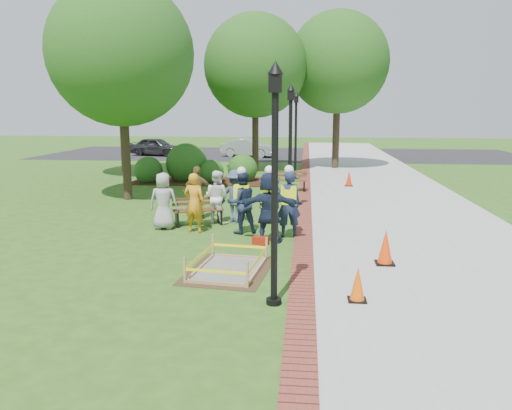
# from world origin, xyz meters

# --- Properties ---
(ground) EXTENTS (100.00, 100.00, 0.00)m
(ground) POSITION_xyz_m (0.00, 0.00, 0.00)
(ground) COLOR #285116
(ground) RESTS_ON ground
(sidewalk) EXTENTS (6.00, 60.00, 0.02)m
(sidewalk) POSITION_xyz_m (5.00, 10.00, 0.01)
(sidewalk) COLOR #9E9E99
(sidewalk) RESTS_ON ground
(brick_edging) EXTENTS (0.50, 60.00, 0.03)m
(brick_edging) POSITION_xyz_m (1.75, 10.00, 0.01)
(brick_edging) COLOR maroon
(brick_edging) RESTS_ON ground
(mulch_bed) EXTENTS (7.00, 3.00, 0.05)m
(mulch_bed) POSITION_xyz_m (-3.00, 12.00, 0.02)
(mulch_bed) COLOR #381E0F
(mulch_bed) RESTS_ON ground
(parking_lot) EXTENTS (36.00, 12.00, 0.01)m
(parking_lot) POSITION_xyz_m (0.00, 27.00, 0.00)
(parking_lot) COLOR black
(parking_lot) RESTS_ON ground
(wet_concrete_pad) EXTENTS (1.96, 2.49, 0.55)m
(wet_concrete_pad) POSITION_xyz_m (0.15, -1.24, 0.23)
(wet_concrete_pad) COLOR #47331E
(wet_concrete_pad) RESTS_ON ground
(bench_near) EXTENTS (1.58, 1.01, 0.82)m
(bench_near) POSITION_xyz_m (-1.44, 2.99, 0.26)
(bench_near) COLOR brown
(bench_near) RESTS_ON ground
(bench_far) EXTENTS (1.60, 0.56, 0.86)m
(bench_far) POSITION_xyz_m (1.02, 9.47, 0.27)
(bench_far) COLOR brown
(bench_far) RESTS_ON ground
(cone_front) EXTENTS (0.34, 0.34, 0.67)m
(cone_front) POSITION_xyz_m (2.76, -2.73, 0.32)
(cone_front) COLOR black
(cone_front) RESTS_ON ground
(cone_back) EXTENTS (0.42, 0.42, 0.83)m
(cone_back) POSITION_xyz_m (3.60, -0.45, 0.40)
(cone_back) COLOR black
(cone_back) RESTS_ON ground
(cone_far) EXTENTS (0.36, 0.36, 0.71)m
(cone_far) POSITION_xyz_m (3.72, 11.14, 0.34)
(cone_far) COLOR black
(cone_far) RESTS_ON ground
(toolbox) EXTENTS (0.46, 0.35, 0.20)m
(toolbox) POSITION_xyz_m (0.64, 0.96, 0.10)
(toolbox) COLOR maroon
(toolbox) RESTS_ON ground
(lamp_near) EXTENTS (0.28, 0.28, 4.26)m
(lamp_near) POSITION_xyz_m (1.25, -3.00, 2.48)
(lamp_near) COLOR black
(lamp_near) RESTS_ON ground
(lamp_mid) EXTENTS (0.28, 0.28, 4.26)m
(lamp_mid) POSITION_xyz_m (1.25, 5.00, 2.48)
(lamp_mid) COLOR black
(lamp_mid) RESTS_ON ground
(lamp_far) EXTENTS (0.28, 0.28, 4.26)m
(lamp_far) POSITION_xyz_m (1.25, 13.00, 2.48)
(lamp_far) COLOR black
(lamp_far) RESTS_ON ground
(tree_left) EXTENTS (5.37, 5.37, 8.16)m
(tree_left) POSITION_xyz_m (-5.09, 6.97, 5.47)
(tree_left) COLOR #3D2D1E
(tree_left) RESTS_ON ground
(tree_back) EXTENTS (5.55, 5.55, 8.50)m
(tree_back) POSITION_xyz_m (-1.05, 16.13, 5.72)
(tree_back) COLOR #3D2D1E
(tree_back) RESTS_ON ground
(tree_right) EXTENTS (5.78, 5.78, 8.93)m
(tree_right) POSITION_xyz_m (3.49, 18.22, 6.03)
(tree_right) COLOR #3D2D1E
(tree_right) RESTS_ON ground
(tree_far) EXTENTS (5.99, 5.99, 9.04)m
(tree_far) POSITION_xyz_m (-7.58, 13.43, 6.04)
(tree_far) COLOR #3D2D1E
(tree_far) RESTS_ON ground
(shrub_a) EXTENTS (1.34, 1.34, 1.34)m
(shrub_a) POSITION_xyz_m (-5.65, 11.32, 0.00)
(shrub_a) COLOR #194C15
(shrub_a) RESTS_ON ground
(shrub_b) EXTENTS (1.99, 1.99, 1.99)m
(shrub_b) POSITION_xyz_m (-3.95, 11.99, 0.00)
(shrub_b) COLOR #194C15
(shrub_b) RESTS_ON ground
(shrub_c) EXTENTS (1.19, 1.19, 1.19)m
(shrub_c) POSITION_xyz_m (-2.69, 11.64, 0.00)
(shrub_c) COLOR #194C15
(shrub_c) RESTS_ON ground
(shrub_d) EXTENTS (1.43, 1.43, 1.43)m
(shrub_d) POSITION_xyz_m (-1.26, 12.16, 0.00)
(shrub_d) COLOR #194C15
(shrub_d) RESTS_ON ground
(shrub_e) EXTENTS (0.93, 0.93, 0.93)m
(shrub_e) POSITION_xyz_m (-3.46, 13.05, 0.00)
(shrub_e) COLOR #194C15
(shrub_e) RESTS_ON ground
(casual_person_a) EXTENTS (0.55, 0.37, 1.66)m
(casual_person_a) POSITION_xyz_m (-2.33, 2.38, 0.83)
(casual_person_a) COLOR #979797
(casual_person_a) RESTS_ON ground
(casual_person_b) EXTENTS (0.60, 0.45, 1.71)m
(casual_person_b) POSITION_xyz_m (-1.35, 2.09, 0.85)
(casual_person_b) COLOR orange
(casual_person_b) RESTS_ON ground
(casual_person_c) EXTENTS (0.61, 0.51, 1.63)m
(casual_person_c) POSITION_xyz_m (-0.92, 3.29, 0.81)
(casual_person_c) COLOR white
(casual_person_c) RESTS_ON ground
(casual_person_d) EXTENTS (0.56, 0.39, 1.69)m
(casual_person_d) POSITION_xyz_m (-1.62, 3.80, 0.85)
(casual_person_d) COLOR brown
(casual_person_d) RESTS_ON ground
(casual_person_e) EXTENTS (0.62, 0.52, 1.64)m
(casual_person_e) POSITION_xyz_m (-0.36, 3.47, 0.82)
(casual_person_e) COLOR #36425E
(casual_person_e) RESTS_ON ground
(hivis_worker_a) EXTENTS (0.63, 0.43, 2.04)m
(hivis_worker_a) POSITION_xyz_m (0.85, 1.22, 1.00)
(hivis_worker_a) COLOR #192741
(hivis_worker_a) RESTS_ON ground
(hivis_worker_b) EXTENTS (0.65, 0.49, 1.99)m
(hivis_worker_b) POSITION_xyz_m (1.33, 1.84, 0.98)
(hivis_worker_b) COLOR #1B2848
(hivis_worker_b) RESTS_ON ground
(hivis_worker_c) EXTENTS (0.65, 0.55, 1.90)m
(hivis_worker_c) POSITION_xyz_m (0.00, 2.12, 0.94)
(hivis_worker_c) COLOR #1B1F48
(hivis_worker_c) RESTS_ON ground
(parked_car_a) EXTENTS (2.91, 4.84, 1.47)m
(parked_car_a) POSITION_xyz_m (-9.31, 24.73, 0.00)
(parked_car_a) COLOR #29282B
(parked_car_a) RESTS_ON ground
(parked_car_b) EXTENTS (2.85, 4.68, 1.42)m
(parked_car_b) POSITION_xyz_m (-2.40, 24.53, 0.00)
(parked_car_b) COLOR #AEAEB3
(parked_car_b) RESTS_ON ground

